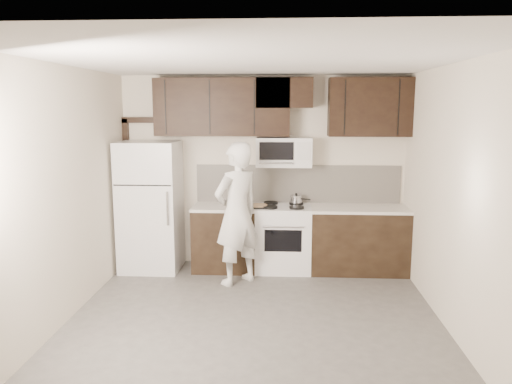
# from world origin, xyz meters

# --- Properties ---
(floor) EXTENTS (4.50, 4.50, 0.00)m
(floor) POSITION_xyz_m (0.00, 0.00, 0.00)
(floor) COLOR #4F4C4A
(floor) RESTS_ON ground
(back_wall) EXTENTS (4.00, 0.00, 4.00)m
(back_wall) POSITION_xyz_m (0.00, 2.25, 1.35)
(back_wall) COLOR beige
(back_wall) RESTS_ON ground
(ceiling) EXTENTS (4.50, 4.50, 0.00)m
(ceiling) POSITION_xyz_m (0.00, 0.00, 2.70)
(ceiling) COLOR white
(ceiling) RESTS_ON back_wall
(counter_run) EXTENTS (2.95, 0.64, 0.91)m
(counter_run) POSITION_xyz_m (0.60, 1.94, 0.46)
(counter_run) COLOR black
(counter_run) RESTS_ON floor
(stove) EXTENTS (0.76, 0.66, 0.94)m
(stove) POSITION_xyz_m (0.30, 1.94, 0.46)
(stove) COLOR white
(stove) RESTS_ON floor
(backsplash) EXTENTS (2.90, 0.02, 0.54)m
(backsplash) POSITION_xyz_m (0.50, 2.24, 1.18)
(backsplash) COLOR beige
(backsplash) RESTS_ON counter_run
(upper_cabinets) EXTENTS (3.48, 0.35, 0.78)m
(upper_cabinets) POSITION_xyz_m (0.21, 2.08, 2.28)
(upper_cabinets) COLOR black
(upper_cabinets) RESTS_ON back_wall
(microwave) EXTENTS (0.76, 0.42, 0.40)m
(microwave) POSITION_xyz_m (0.30, 2.06, 1.65)
(microwave) COLOR white
(microwave) RESTS_ON upper_cabinets
(refrigerator) EXTENTS (0.80, 0.76, 1.80)m
(refrigerator) POSITION_xyz_m (-1.55, 1.89, 0.90)
(refrigerator) COLOR white
(refrigerator) RESTS_ON floor
(door_trim) EXTENTS (0.50, 0.08, 2.12)m
(door_trim) POSITION_xyz_m (-1.92, 2.21, 1.25)
(door_trim) COLOR black
(door_trim) RESTS_ON floor
(saucepan) EXTENTS (0.28, 0.18, 0.16)m
(saucepan) POSITION_xyz_m (0.48, 2.09, 0.98)
(saucepan) COLOR silver
(saucepan) RESTS_ON stove
(baking_tray) EXTENTS (0.37, 0.28, 0.02)m
(baking_tray) POSITION_xyz_m (-0.04, 1.85, 0.92)
(baking_tray) COLOR black
(baking_tray) RESTS_ON counter_run
(pizza) EXTENTS (0.25, 0.25, 0.02)m
(pizza) POSITION_xyz_m (-0.04, 1.85, 0.94)
(pizza) COLOR #CFB88B
(pizza) RESTS_ON baking_tray
(person) EXTENTS (0.79, 0.78, 1.84)m
(person) POSITION_xyz_m (-0.29, 1.37, 0.92)
(person) COLOR silver
(person) RESTS_ON floor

